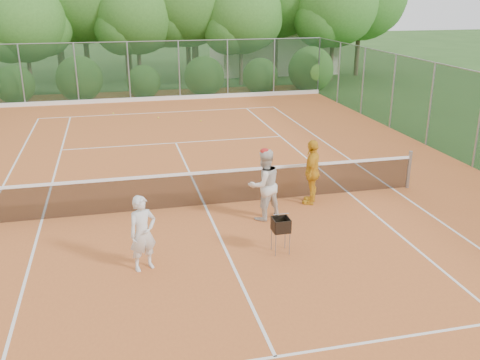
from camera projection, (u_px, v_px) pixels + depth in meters
name	position (u px, v px, depth m)	size (l,w,h in m)	color
ground	(205.00, 206.00, 14.18)	(120.00, 120.00, 0.00)	#274A1A
clay_court	(205.00, 206.00, 14.18)	(18.00, 36.00, 0.02)	#C1642C
club_building	(272.00, 50.00, 37.66)	(8.00, 5.00, 3.00)	beige
tennis_net	(205.00, 188.00, 14.00)	(11.97, 0.10, 1.10)	gray
player_white	(143.00, 233.00, 10.70)	(0.58, 0.38, 1.58)	silver
player_center_grp	(264.00, 184.00, 13.08)	(1.03, 0.90, 1.82)	beige
player_yellow	(312.00, 172.00, 14.10)	(1.02, 0.43, 1.75)	gold
ball_hopper	(281.00, 225.00, 11.44)	(0.35, 0.35, 0.80)	gray
stray_ball_a	(201.00, 121.00, 23.32)	(0.07, 0.07, 0.07)	yellow
stray_ball_b	(113.00, 113.00, 24.74)	(0.07, 0.07, 0.07)	#B7DA32
stray_ball_c	(158.00, 118.00, 23.92)	(0.07, 0.07, 0.07)	yellow
court_markings	(205.00, 206.00, 14.17)	(11.03, 23.83, 0.01)	white
fence_back	(154.00, 71.00, 27.43)	(18.07, 0.07, 3.00)	#19381E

